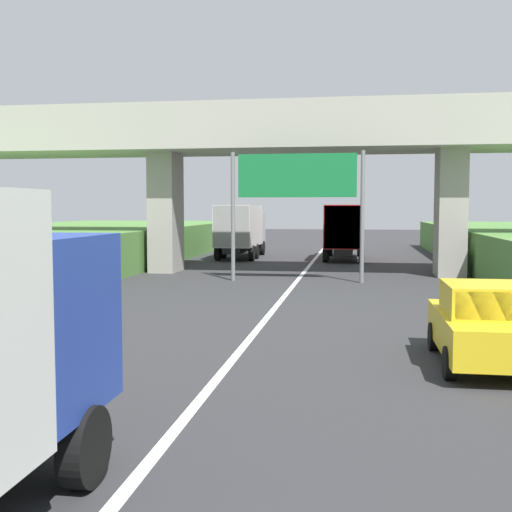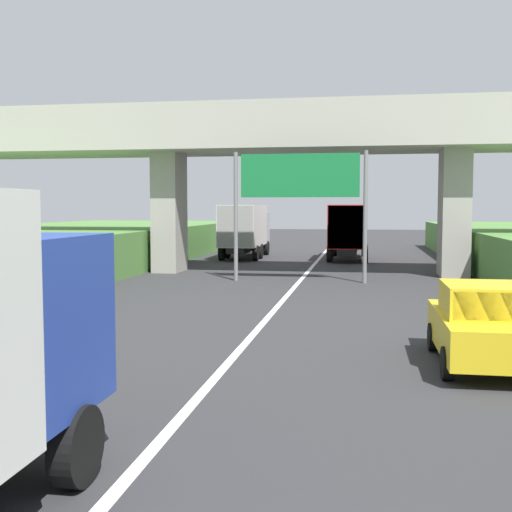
{
  "view_description": "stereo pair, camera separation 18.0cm",
  "coord_description": "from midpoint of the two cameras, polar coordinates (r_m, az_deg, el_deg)",
  "views": [
    {
      "loc": [
        2.6,
        1.84,
        3.27
      ],
      "look_at": [
        0.0,
        18.47,
        2.0
      ],
      "focal_mm": 45.1,
      "sensor_mm": 36.0,
      "label": 1
    },
    {
      "loc": [
        2.78,
        1.87,
        3.27
      ],
      "look_at": [
        0.0,
        18.47,
        2.0
      ],
      "focal_mm": 45.1,
      "sensor_mm": 36.0,
      "label": 2
    }
  ],
  "objects": [
    {
      "name": "car_yellow",
      "position": [
        14.1,
        19.73,
        -5.79
      ],
      "size": [
        1.86,
        4.1,
        1.72
      ],
      "color": "gold",
      "rests_on": "ground"
    },
    {
      "name": "truck_silver",
      "position": [
        41.9,
        -0.83,
        2.48
      ],
      "size": [
        2.44,
        7.3,
        3.44
      ],
      "color": "black",
      "rests_on": "ground"
    },
    {
      "name": "construction_barrel_3",
      "position": [
        19.84,
        -19.03,
        -4.07
      ],
      "size": [
        0.57,
        0.57,
        0.9
      ],
      "color": "orange",
      "rests_on": "ground"
    },
    {
      "name": "truck_red",
      "position": [
        40.97,
        8.33,
        2.39
      ],
      "size": [
        2.44,
        7.3,
        3.44
      ],
      "color": "black",
      "rests_on": "ground"
    },
    {
      "name": "lane_centre_stripe",
      "position": [
        25.37,
        3.34,
        -3.1
      ],
      "size": [
        0.2,
        93.74,
        0.01
      ],
      "primitive_type": "cube",
      "color": "white",
      "rests_on": "ground"
    },
    {
      "name": "overpass_bridge",
      "position": [
        31.99,
        4.71,
        9.65
      ],
      "size": [
        40.0,
        4.8,
        8.22
      ],
      "color": "#ADA89E",
      "rests_on": "ground"
    },
    {
      "name": "overhead_highway_sign",
      "position": [
        28.32,
        4.07,
        6.31
      ],
      "size": [
        5.88,
        0.18,
        5.72
      ],
      "color": "slate",
      "rests_on": "ground"
    }
  ]
}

